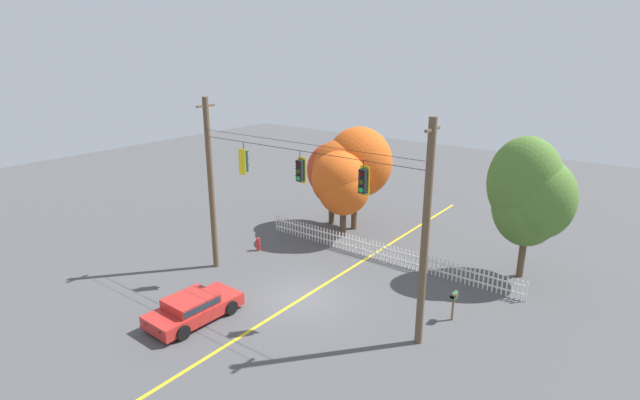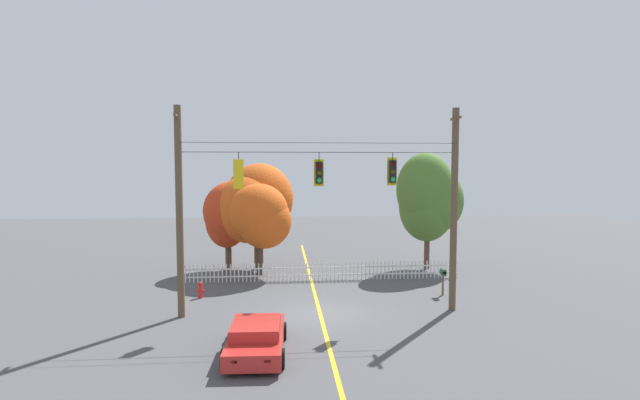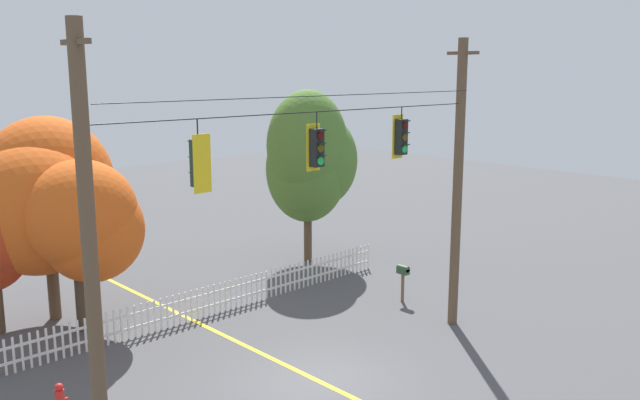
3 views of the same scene
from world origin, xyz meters
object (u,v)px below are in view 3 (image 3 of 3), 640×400
(traffic_signal_eastbound_side, at_px, (199,163))
(traffic_signal_westbound_side, at_px, (317,148))
(fire_hydrant, at_px, (60,399))
(autumn_maple_mid, at_px, (43,196))
(autumn_oak_far_east, at_px, (86,222))
(roadside_mailbox, at_px, (403,272))
(autumn_maple_far_west, at_px, (311,159))
(traffic_signal_northbound_primary, at_px, (401,137))

(traffic_signal_eastbound_side, bearing_deg, traffic_signal_westbound_side, 0.32)
(traffic_signal_eastbound_side, bearing_deg, fire_hydrant, 126.58)
(autumn_maple_mid, distance_m, autumn_oak_far_east, 2.07)
(roadside_mailbox, bearing_deg, fire_hydrant, 177.61)
(fire_hydrant, bearing_deg, autumn_maple_far_west, 22.71)
(traffic_signal_eastbound_side, xyz_separation_m, autumn_oak_far_east, (0.64, 7.26, -2.59))
(traffic_signal_westbound_side, distance_m, autumn_oak_far_east, 8.19)
(autumn_maple_mid, height_order, roadside_mailbox, autumn_maple_mid)
(traffic_signal_northbound_primary, distance_m, autumn_oak_far_east, 9.79)
(traffic_signal_eastbound_side, bearing_deg, autumn_maple_mid, 89.08)
(traffic_signal_eastbound_side, distance_m, autumn_oak_far_east, 7.73)
(autumn_oak_far_east, xyz_separation_m, autumn_maple_far_west, (10.36, 1.21, 0.88))
(traffic_signal_eastbound_side, distance_m, traffic_signal_northbound_primary, 6.66)
(traffic_signal_eastbound_side, height_order, fire_hydrant, traffic_signal_eastbound_side)
(autumn_oak_far_east, relative_size, roadside_mailbox, 4.09)
(autumn_oak_far_east, relative_size, autumn_maple_far_west, 0.75)
(autumn_oak_far_east, height_order, roadside_mailbox, autumn_oak_far_east)
(autumn_maple_far_west, bearing_deg, fire_hydrant, -157.29)
(autumn_maple_far_west, xyz_separation_m, fire_hydrant, (-13.19, -5.52, -4.04))
(traffic_signal_eastbound_side, relative_size, fire_hydrant, 1.94)
(fire_hydrant, bearing_deg, traffic_signal_westbound_side, -27.51)
(traffic_signal_northbound_primary, xyz_separation_m, autumn_oak_far_east, (-6.02, 7.24, -2.69))
(traffic_signal_westbound_side, xyz_separation_m, traffic_signal_northbound_primary, (3.22, 0.00, 0.05))
(traffic_signal_eastbound_side, distance_m, autumn_maple_far_west, 13.99)
(autumn_maple_mid, relative_size, autumn_maple_far_west, 0.91)
(traffic_signal_eastbound_side, xyz_separation_m, roadside_mailbox, (9.87, 2.44, -5.06))
(autumn_oak_far_east, distance_m, autumn_maple_far_west, 10.47)
(autumn_maple_mid, xyz_separation_m, autumn_maple_far_west, (10.86, -0.71, 0.29))
(traffic_signal_eastbound_side, relative_size, autumn_maple_far_west, 0.21)
(autumn_maple_mid, relative_size, autumn_oak_far_east, 1.21)
(traffic_signal_northbound_primary, distance_m, fire_hydrant, 11.00)
(traffic_signal_westbound_side, xyz_separation_m, fire_hydrant, (-5.62, 2.93, -5.80))
(traffic_signal_eastbound_side, xyz_separation_m, autumn_maple_far_west, (11.00, 8.47, -1.71))
(traffic_signal_eastbound_side, xyz_separation_m, traffic_signal_northbound_primary, (6.66, 0.02, 0.10))
(traffic_signal_northbound_primary, relative_size, autumn_maple_far_west, 0.20)
(autumn_maple_mid, bearing_deg, roadside_mailbox, -34.73)
(roadside_mailbox, bearing_deg, traffic_signal_northbound_primary, -142.96)
(autumn_maple_mid, bearing_deg, traffic_signal_westbound_side, -70.27)
(autumn_oak_far_east, bearing_deg, autumn_maple_mid, 104.37)
(autumn_oak_far_east, height_order, autumn_maple_far_west, autumn_maple_far_west)
(fire_hydrant, bearing_deg, roadside_mailbox, -2.39)
(autumn_maple_mid, bearing_deg, traffic_signal_northbound_primary, -54.61)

